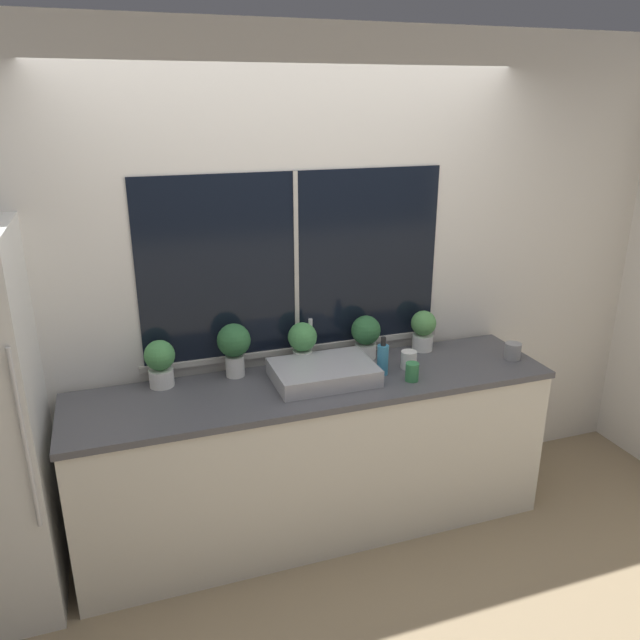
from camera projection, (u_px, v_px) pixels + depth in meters
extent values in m
plane|color=#937F60|center=(334.00, 558.00, 3.35)|extent=(14.00, 14.00, 0.00)
cube|color=silver|center=(294.00, 285.00, 3.48)|extent=(8.00, 0.06, 2.70)
cube|color=black|center=(296.00, 263.00, 3.41)|extent=(1.70, 0.01, 0.99)
cube|color=#BCB7AD|center=(296.00, 263.00, 3.40)|extent=(0.02, 0.01, 0.99)
cube|color=#BCB7AD|center=(297.00, 349.00, 3.57)|extent=(1.76, 0.04, 0.03)
cube|color=silver|center=(546.00, 229.00, 4.95)|extent=(0.06, 7.00, 2.70)
cube|color=silver|center=(316.00, 460.00, 3.47)|extent=(2.56, 0.59, 0.88)
cube|color=#4C4C51|center=(316.00, 385.00, 3.31)|extent=(2.59, 0.62, 0.03)
cylinder|color=silver|center=(25.00, 441.00, 2.55)|extent=(0.02, 0.02, 0.83)
cube|color=#ADADB2|center=(323.00, 372.00, 3.32)|extent=(0.54, 0.38, 0.09)
cylinder|color=#B7B7BC|center=(311.00, 362.00, 3.53)|extent=(0.04, 0.04, 0.03)
cylinder|color=#B7B7BC|center=(310.00, 339.00, 3.48)|extent=(0.02, 0.02, 0.24)
cylinder|color=white|center=(162.00, 378.00, 3.25)|extent=(0.13, 0.13, 0.09)
sphere|color=#478E4C|center=(159.00, 355.00, 3.21)|extent=(0.16, 0.16, 0.16)
cylinder|color=white|center=(235.00, 366.00, 3.37)|extent=(0.10, 0.10, 0.12)
sphere|color=#2D6638|center=(234.00, 340.00, 3.32)|extent=(0.18, 0.18, 0.18)
cylinder|color=white|center=(303.00, 358.00, 3.49)|extent=(0.11, 0.11, 0.10)
sphere|color=#478E4C|center=(303.00, 337.00, 3.45)|extent=(0.16, 0.16, 0.16)
cylinder|color=white|center=(365.00, 351.00, 3.61)|extent=(0.12, 0.12, 0.09)
sphere|color=#2D6638|center=(366.00, 330.00, 3.57)|extent=(0.17, 0.17, 0.17)
cylinder|color=white|center=(422.00, 342.00, 3.72)|extent=(0.12, 0.12, 0.09)
sphere|color=#569951|center=(424.00, 323.00, 3.68)|extent=(0.15, 0.15, 0.15)
cylinder|color=teal|center=(383.00, 360.00, 3.38)|extent=(0.06, 0.06, 0.17)
cylinder|color=black|center=(383.00, 341.00, 3.35)|extent=(0.03, 0.03, 0.05)
cylinder|color=gray|center=(513.00, 351.00, 3.59)|extent=(0.09, 0.09, 0.10)
cylinder|color=white|center=(409.00, 360.00, 3.47)|extent=(0.09, 0.09, 0.10)
cylinder|color=#38844C|center=(412.00, 372.00, 3.31)|extent=(0.07, 0.07, 0.10)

